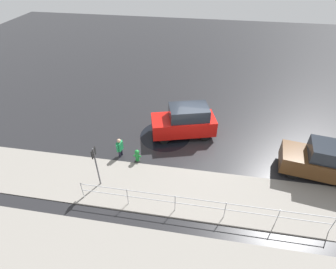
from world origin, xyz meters
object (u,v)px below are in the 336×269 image
at_px(moving_hatchback, 185,121).
at_px(parked_sedan, 328,162).
at_px(sign_post, 96,162).
at_px(pedestrian, 120,147).
at_px(fire_hydrant, 137,156).

xyz_separation_m(moving_hatchback, parked_sedan, (-7.66, 2.34, -0.03)).
xyz_separation_m(parked_sedan, sign_post, (11.40, 2.57, 0.58)).
bearing_deg(moving_hatchback, pedestrian, 37.69).
height_order(moving_hatchback, fire_hydrant, moving_hatchback).
height_order(fire_hydrant, pedestrian, pedestrian).
distance_m(moving_hatchback, parked_sedan, 8.01).
height_order(parked_sedan, fire_hydrant, parked_sedan).
relative_size(pedestrian, sign_post, 0.51).
bearing_deg(moving_hatchback, parked_sedan, 163.03).
xyz_separation_m(fire_hydrant, sign_post, (1.44, 2.01, 1.18)).
relative_size(fire_hydrant, sign_post, 0.33).
relative_size(parked_sedan, fire_hydrant, 5.64).
bearing_deg(sign_post, moving_hatchback, -127.37).
bearing_deg(pedestrian, fire_hydrant, 165.28).
relative_size(moving_hatchback, fire_hydrant, 5.26).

